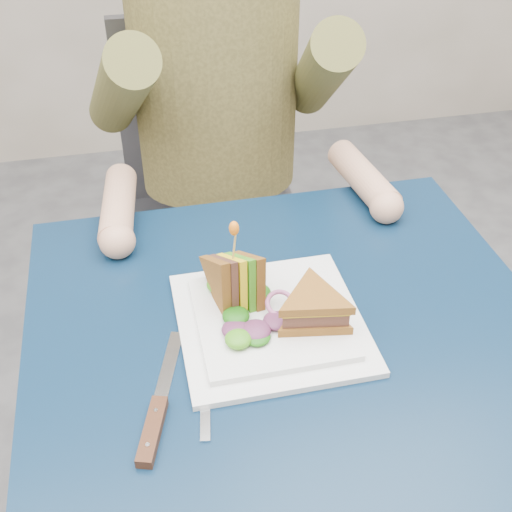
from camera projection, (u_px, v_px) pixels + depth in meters
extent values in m
cube|color=black|center=(296.00, 349.00, 0.90)|extent=(0.75, 0.75, 0.03)
cylinder|color=#595B5E|center=(99.00, 387.00, 1.32)|extent=(0.04, 0.04, 0.70)
cylinder|color=#595B5E|center=(390.00, 339.00, 1.43)|extent=(0.04, 0.04, 0.70)
cube|color=#47474C|center=(221.00, 232.00, 1.58)|extent=(0.42, 0.40, 0.04)
cube|color=#47474C|center=(205.00, 107.00, 1.57)|extent=(0.42, 0.03, 0.46)
cylinder|color=#47474C|center=(163.00, 359.00, 1.56)|extent=(0.02, 0.02, 0.43)
cylinder|color=#47474C|center=(305.00, 337.00, 1.63)|extent=(0.02, 0.02, 0.43)
cylinder|color=#47474C|center=(151.00, 273.00, 1.83)|extent=(0.02, 0.02, 0.43)
cylinder|color=#47474C|center=(274.00, 256.00, 1.89)|extent=(0.02, 0.02, 0.43)
cylinder|color=brown|center=(216.00, 71.00, 1.31)|extent=(0.34, 0.34, 0.52)
cylinder|color=brown|center=(120.00, 90.00, 1.20)|extent=(0.15, 0.39, 0.31)
cylinder|color=tan|center=(118.00, 206.00, 1.12)|extent=(0.08, 0.20, 0.06)
sphere|color=tan|center=(117.00, 241.00, 1.04)|extent=(0.06, 0.06, 0.06)
cylinder|color=brown|center=(320.00, 72.00, 1.26)|extent=(0.15, 0.39, 0.31)
cylinder|color=tan|center=(363.00, 177.00, 1.19)|extent=(0.08, 0.20, 0.06)
sphere|color=tan|center=(387.00, 207.00, 1.12)|extent=(0.06, 0.06, 0.06)
cube|color=white|center=(270.00, 323.00, 0.92)|extent=(0.26, 0.26, 0.01)
cube|color=white|center=(270.00, 318.00, 0.91)|extent=(0.21, 0.21, 0.01)
cube|color=silver|center=(205.00, 403.00, 0.81)|extent=(0.03, 0.12, 0.00)
cube|color=silver|center=(207.00, 356.00, 0.87)|extent=(0.03, 0.03, 0.00)
cube|color=silver|center=(202.00, 342.00, 0.89)|extent=(0.01, 0.03, 0.00)
cube|color=silver|center=(206.00, 342.00, 0.89)|extent=(0.01, 0.03, 0.00)
cube|color=silver|center=(210.00, 342.00, 0.89)|extent=(0.01, 0.03, 0.00)
cube|color=silver|center=(213.00, 342.00, 0.89)|extent=(0.01, 0.03, 0.00)
cube|color=silver|center=(168.00, 369.00, 0.85)|extent=(0.06, 0.14, 0.00)
cube|color=black|center=(152.00, 431.00, 0.77)|extent=(0.05, 0.10, 0.01)
cylinder|color=silver|center=(156.00, 410.00, 0.78)|extent=(0.01, 0.01, 0.00)
cylinder|color=silver|center=(148.00, 445.00, 0.74)|extent=(0.01, 0.01, 0.00)
cylinder|color=tan|center=(234.00, 245.00, 0.88)|extent=(0.01, 0.01, 0.06)
ellipsoid|color=orange|center=(234.00, 228.00, 0.86)|extent=(0.01, 0.01, 0.02)
torus|color=#9E4C7A|center=(280.00, 303.00, 0.91)|extent=(0.04, 0.04, 0.02)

